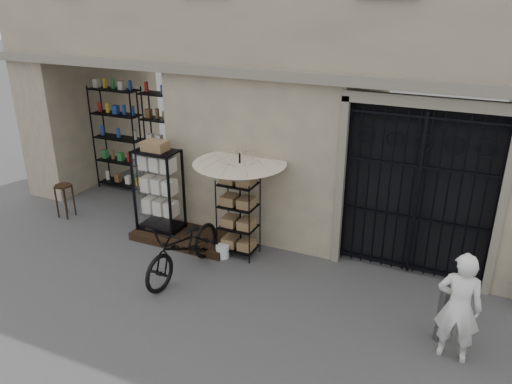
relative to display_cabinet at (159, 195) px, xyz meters
The scene contains 13 objects.
ground 3.43m from the display_cabinet, 27.87° to the right, with size 80.00×80.00×0.00m, color #242428.
shop_recess 2.10m from the display_cabinet, 141.45° to the left, with size 3.00×1.70×3.00m, color black.
shop_shelving 2.41m from the display_cabinet, 132.76° to the left, with size 2.70×0.50×2.50m, color black.
iron_gate 4.78m from the display_cabinet, ahead, with size 2.50×0.21×3.00m.
step_platform 0.96m from the display_cabinet, ahead, with size 2.00×0.90×0.15m, color black.
display_cabinet is the anchor object (origin of this frame).
wire_rack 1.74m from the display_cabinet, ahead, with size 0.71×0.55×1.49m.
market_umbrella 1.92m from the display_cabinet, ahead, with size 1.58×1.61×2.34m.
white_bucket 1.72m from the display_cabinet, 10.28° to the right, with size 0.25×0.25×0.24m, color silver.
bicycle 1.81m from the display_cabinet, 40.91° to the right, with size 0.68×1.03×1.95m, color black.
wooden_stool 2.42m from the display_cabinet, behind, with size 0.45×0.45×0.73m.
steel_bollard 5.49m from the display_cabinet, 11.18° to the right, with size 0.16×0.16×0.85m, color #5E5F61.
shopkeeper 5.78m from the display_cabinet, 13.82° to the right, with size 0.57×1.57×0.38m, color silver.
Camera 1 is at (2.46, -5.77, 4.59)m, focal length 35.00 mm.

